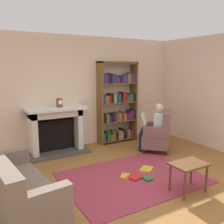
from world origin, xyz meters
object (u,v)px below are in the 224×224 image
at_px(armchair_reading, 159,134).
at_px(side_table, 189,168).
at_px(fireplace, 56,128).
at_px(seated_reader, 154,125).
at_px(sofa_floral, 17,191).
at_px(bookshelf, 118,103).
at_px(mantel_clock, 60,103).

height_order(armchair_reading, side_table, armchair_reading).
relative_size(fireplace, side_table, 2.42).
relative_size(seated_reader, sofa_floral, 0.64).
bearing_deg(sofa_floral, armchair_reading, -80.38).
bearing_deg(side_table, bookshelf, 81.10).
height_order(fireplace, armchair_reading, fireplace).
bearing_deg(bookshelf, seated_reader, -73.50).
height_order(bookshelf, seated_reader, bookshelf).
relative_size(seated_reader, side_table, 2.04).
relative_size(armchair_reading, side_table, 1.73).
relative_size(mantel_clock, bookshelf, 0.09).
distance_m(seated_reader, side_table, 1.96).
relative_size(armchair_reading, seated_reader, 0.85).
distance_m(mantel_clock, side_table, 3.08).
distance_m(fireplace, sofa_floral, 2.43).
height_order(sofa_floral, side_table, sofa_floral).
xyz_separation_m(sofa_floral, side_table, (2.43, -0.75, 0.08)).
relative_size(armchair_reading, sofa_floral, 0.55).
bearing_deg(side_table, mantel_clock, 112.84).
relative_size(fireplace, armchair_reading, 1.40).
bearing_deg(mantel_clock, seated_reader, -26.43).
bearing_deg(mantel_clock, fireplace, 127.68).
height_order(seated_reader, sofa_floral, seated_reader).
bearing_deg(seated_reader, armchair_reading, 90.00).
height_order(fireplace, bookshelf, bookshelf).
height_order(bookshelf, sofa_floral, bookshelf).
bearing_deg(bookshelf, armchair_reading, -70.85).
distance_m(fireplace, mantel_clock, 0.61).
height_order(mantel_clock, seated_reader, mantel_clock).
relative_size(fireplace, sofa_floral, 0.76).
distance_m(mantel_clock, sofa_floral, 2.52).
xyz_separation_m(bookshelf, seated_reader, (0.32, -1.10, -0.40)).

